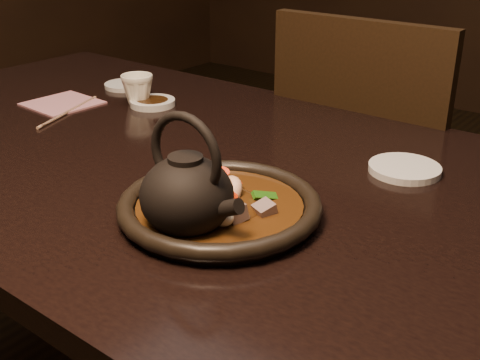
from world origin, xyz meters
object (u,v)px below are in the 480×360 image
Objects in this scene: table at (165,184)px; chair at (372,184)px; plate at (220,207)px; teapot at (187,192)px; tea_cup at (137,88)px.

table is 1.68× the size of chair.
plate is at bearing -28.73° from table.
teapot is (0.27, -0.21, 0.14)m from table.
chair is 3.15× the size of plate.
plate is 0.60m from tea_cup.
teapot is (0.51, -0.38, 0.03)m from tea_cup.
chair is at bearing 43.90° from tea_cup.
chair reaches higher than teapot.
teapot is at bearing -36.62° from tea_cup.
table is 21.61× the size of tea_cup.
tea_cup is at bearing 145.89° from table.
table is at bearing 139.82° from teapot.
chair reaches higher than tea_cup.
plate is at bearing 97.10° from chair.
table is at bearing -34.11° from tea_cup.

